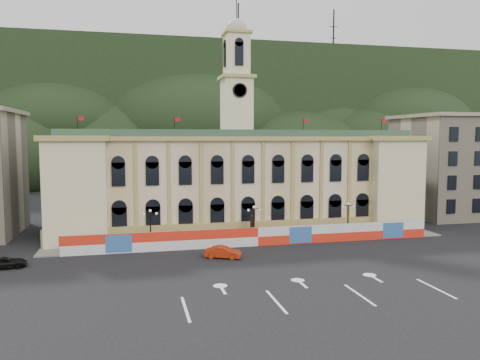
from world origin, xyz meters
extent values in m
plane|color=black|center=(0.00, 0.00, 0.00)|extent=(260.00, 260.00, 0.00)
cube|color=black|center=(0.00, 130.00, 22.00)|extent=(230.00, 70.00, 44.00)
cube|color=#595651|center=(35.00, 110.00, 30.00)|extent=(22.00, 8.00, 14.00)
cube|color=#595651|center=(-48.00, 108.00, 26.00)|extent=(16.00, 7.00, 10.00)
cylinder|color=black|center=(20.00, 115.00, 50.00)|extent=(0.50, 0.50, 20.00)
cylinder|color=black|center=(55.00, 115.00, 50.00)|extent=(0.50, 0.50, 20.00)
cube|color=beige|center=(0.00, 28.00, 7.00)|extent=(55.00, 15.00, 14.00)
cube|color=tan|center=(0.00, 20.20, 1.20)|extent=(56.00, 0.80, 2.40)
cube|color=tan|center=(0.00, 28.00, 14.30)|extent=(56.20, 16.20, 0.60)
cube|color=#2F4E38|center=(0.00, 28.00, 15.00)|extent=(53.00, 13.00, 1.20)
cube|color=beige|center=(-23.50, 27.00, 7.00)|extent=(8.00, 17.00, 14.00)
cube|color=beige|center=(23.50, 27.00, 7.00)|extent=(8.00, 17.00, 14.00)
cube|color=beige|center=(0.00, 28.00, 19.60)|extent=(4.40, 4.40, 8.00)
cube|color=tan|center=(0.00, 28.00, 23.80)|extent=(5.20, 5.20, 0.50)
cube|color=beige|center=(0.00, 28.00, 27.10)|extent=(3.60, 3.60, 6.50)
cube|color=tan|center=(0.00, 28.00, 30.50)|extent=(4.20, 4.20, 0.40)
cylinder|color=black|center=(0.00, 25.70, 21.60)|extent=(2.20, 0.20, 2.20)
ellipsoid|color=beige|center=(0.00, 28.00, 31.40)|extent=(3.20, 3.20, 2.72)
cylinder|color=black|center=(0.00, 28.00, 34.60)|extent=(0.12, 0.12, 5.00)
cube|color=#C3B697|center=(43.00, 31.00, 9.00)|extent=(20.00, 16.00, 18.00)
cube|color=gray|center=(43.00, 31.00, 18.30)|extent=(21.00, 17.00, 0.60)
cube|color=red|center=(0.00, 15.00, 1.25)|extent=(50.00, 0.25, 2.50)
cube|color=#3262A7|center=(-18.00, 14.86, 1.25)|extent=(3.20, 0.05, 2.20)
cube|color=#3262A7|center=(6.00, 14.86, 1.25)|extent=(3.20, 0.05, 2.20)
cube|color=#3262A7|center=(20.00, 14.86, 1.25)|extent=(3.20, 0.05, 2.20)
cube|color=slate|center=(0.00, 17.75, 0.08)|extent=(56.00, 5.50, 0.16)
cube|color=#595651|center=(0.00, 18.00, 0.90)|extent=(1.40, 1.40, 1.80)
cylinder|color=black|center=(0.00, 18.00, 2.60)|extent=(0.60, 0.60, 1.60)
sphere|color=black|center=(0.00, 18.00, 3.50)|extent=(0.44, 0.44, 0.44)
cylinder|color=black|center=(-14.00, 17.00, 0.15)|extent=(0.44, 0.44, 0.30)
cylinder|color=black|center=(-14.00, 17.00, 2.40)|extent=(0.18, 0.18, 4.80)
cube|color=black|center=(-14.00, 17.00, 4.70)|extent=(1.60, 0.08, 0.08)
sphere|color=silver|center=(-14.80, 17.00, 4.55)|extent=(0.36, 0.36, 0.36)
sphere|color=silver|center=(-13.20, 17.00, 4.55)|extent=(0.36, 0.36, 0.36)
sphere|color=silver|center=(-14.00, 17.00, 4.95)|extent=(0.40, 0.40, 0.40)
cylinder|color=black|center=(0.00, 17.00, 0.15)|extent=(0.44, 0.44, 0.30)
cylinder|color=black|center=(0.00, 17.00, 2.40)|extent=(0.18, 0.18, 4.80)
cube|color=black|center=(0.00, 17.00, 4.70)|extent=(1.60, 0.08, 0.08)
sphere|color=silver|center=(-0.80, 17.00, 4.55)|extent=(0.36, 0.36, 0.36)
sphere|color=silver|center=(0.80, 17.00, 4.55)|extent=(0.36, 0.36, 0.36)
sphere|color=silver|center=(0.00, 17.00, 4.95)|extent=(0.40, 0.40, 0.40)
cylinder|color=black|center=(14.00, 17.00, 0.15)|extent=(0.44, 0.44, 0.30)
cylinder|color=black|center=(14.00, 17.00, 2.40)|extent=(0.18, 0.18, 4.80)
cube|color=black|center=(14.00, 17.00, 4.70)|extent=(1.60, 0.08, 0.08)
sphere|color=silver|center=(13.20, 17.00, 4.55)|extent=(0.36, 0.36, 0.36)
sphere|color=silver|center=(14.80, 17.00, 4.55)|extent=(0.36, 0.36, 0.36)
sphere|color=silver|center=(14.00, 17.00, 4.95)|extent=(0.40, 0.40, 0.40)
imported|color=#AB270C|center=(-5.73, 9.79, 0.71)|extent=(4.65, 5.42, 1.43)
imported|color=black|center=(-30.00, 10.87, 0.61)|extent=(3.64, 5.16, 1.23)
camera|label=1|loc=(-16.13, -44.32, 14.41)|focal=35.00mm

